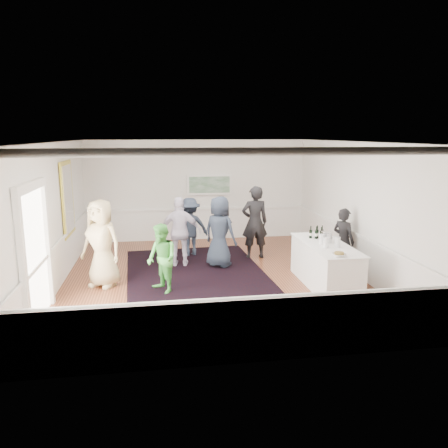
{
  "coord_description": "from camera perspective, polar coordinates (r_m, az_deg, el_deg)",
  "views": [
    {
      "loc": [
        -1.25,
        -9.86,
        3.37
      ],
      "look_at": [
        0.3,
        0.2,
        1.26
      ],
      "focal_mm": 35.0,
      "sensor_mm": 36.0,
      "label": 1
    }
  ],
  "objects": [
    {
      "name": "wainscoting",
      "position": [
        10.35,
        -1.46,
        -4.41
      ],
      "size": [
        7.0,
        8.0,
        1.0
      ],
      "primitive_type": null,
      "color": "white",
      "rests_on": "floor"
    },
    {
      "name": "landscape_painting",
      "position": [
        14.0,
        -1.92,
        5.16
      ],
      "size": [
        1.44,
        0.06,
        0.66
      ],
      "color": "white",
      "rests_on": "wall_back"
    },
    {
      "name": "guest_green",
      "position": [
        9.46,
        -8.13,
        -4.51
      ],
      "size": [
        0.85,
        0.91,
        1.5
      ],
      "primitive_type": "imported",
      "rotation": [
        0.0,
        0.0,
        -1.07
      ],
      "color": "green",
      "rests_on": "floor"
    },
    {
      "name": "guest_navy",
      "position": [
        11.15,
        -0.57,
        -1.03
      ],
      "size": [
        1.06,
        1.03,
        1.83
      ],
      "primitive_type": "imported",
      "rotation": [
        0.0,
        0.0,
        2.43
      ],
      "color": "#212938",
      "rests_on": "floor"
    },
    {
      "name": "wall_left",
      "position": [
        10.27,
        -21.25,
        0.97
      ],
      "size": [
        0.02,
        8.0,
        3.2
      ],
      "primitive_type": "cube",
      "color": "white",
      "rests_on": "floor"
    },
    {
      "name": "ceiling",
      "position": [
        9.94,
        -1.54,
        10.71
      ],
      "size": [
        7.0,
        8.0,
        0.02
      ],
      "primitive_type": "cube",
      "color": "white",
      "rests_on": "wall_back"
    },
    {
      "name": "juice_pitchers",
      "position": [
        9.74,
        13.46,
        -2.17
      ],
      "size": [
        0.38,
        0.42,
        0.24
      ],
      "color": "#82C144",
      "rests_on": "serving_table"
    },
    {
      "name": "guest_tan",
      "position": [
        10.06,
        -15.71,
        -2.46
      ],
      "size": [
        1.15,
        1.02,
        1.98
      ],
      "primitive_type": "imported",
      "rotation": [
        0.0,
        0.0,
        -0.51
      ],
      "color": "tan",
      "rests_on": "floor"
    },
    {
      "name": "wine_bottles",
      "position": [
        10.42,
        12.12,
        -1.01
      ],
      "size": [
        0.35,
        0.22,
        0.31
      ],
      "color": "black",
      "rests_on": "serving_table"
    },
    {
      "name": "mirror",
      "position": [
        11.49,
        -19.73,
        3.15
      ],
      "size": [
        0.05,
        1.25,
        1.85
      ],
      "color": "yellow",
      "rests_on": "wall_left"
    },
    {
      "name": "guest_lilac",
      "position": [
        11.25,
        -5.74,
        -1.04
      ],
      "size": [
        1.1,
        0.55,
        1.81
      ],
      "primitive_type": "imported",
      "rotation": [
        0.0,
        0.0,
        3.03
      ],
      "color": "silver",
      "rests_on": "floor"
    },
    {
      "name": "guest_dark_b",
      "position": [
        11.96,
        4.03,
        0.23
      ],
      "size": [
        0.74,
        0.5,
        2.0
      ],
      "primitive_type": "imported",
      "rotation": [
        0.0,
        0.0,
        3.18
      ],
      "color": "black",
      "rests_on": "floor"
    },
    {
      "name": "wall_back",
      "position": [
        14.03,
        -3.57,
        4.42
      ],
      "size": [
        7.0,
        0.02,
        3.2
      ],
      "primitive_type": "cube",
      "color": "white",
      "rests_on": "floor"
    },
    {
      "name": "wall_front",
      "position": [
        6.25,
        3.18,
        -4.76
      ],
      "size": [
        7.0,
        0.02,
        3.2
      ],
      "primitive_type": "cube",
      "color": "white",
      "rests_on": "floor"
    },
    {
      "name": "area_rug",
      "position": [
        11.03,
        -3.84,
        -6.07
      ],
      "size": [
        3.56,
        4.53,
        0.02
      ],
      "primitive_type": "cube",
      "rotation": [
        0.0,
        0.0,
        0.06
      ],
      "color": "black",
      "rests_on": "floor"
    },
    {
      "name": "serving_table",
      "position": [
        10.09,
        13.07,
        -5.21
      ],
      "size": [
        0.91,
        2.4,
        0.97
      ],
      "color": "white",
      "rests_on": "floor"
    },
    {
      "name": "nut_bowl",
      "position": [
        9.05,
        14.8,
        -3.83
      ],
      "size": [
        0.28,
        0.28,
        0.08
      ],
      "color": "white",
      "rests_on": "serving_table"
    },
    {
      "name": "wall_right",
      "position": [
        11.09,
        16.76,
        2.01
      ],
      "size": [
        0.02,
        8.0,
        3.2
      ],
      "primitive_type": "cube",
      "color": "white",
      "rests_on": "floor"
    },
    {
      "name": "ice_bucket",
      "position": [
        10.09,
        13.26,
        -1.71
      ],
      "size": [
        0.26,
        0.26,
        0.25
      ],
      "primitive_type": "cylinder",
      "color": "silver",
      "rests_on": "serving_table"
    },
    {
      "name": "floor",
      "position": [
        10.5,
        -1.45,
        -7.04
      ],
      "size": [
        8.0,
        8.0,
        0.0
      ],
      "primitive_type": "plane",
      "color": "brown",
      "rests_on": "ground"
    },
    {
      "name": "bartender",
      "position": [
        11.04,
        15.31,
        -2.14
      ],
      "size": [
        0.63,
        0.71,
        1.62
      ],
      "primitive_type": "imported",
      "rotation": [
        0.0,
        0.0,
        2.09
      ],
      "color": "black",
      "rests_on": "floor"
    },
    {
      "name": "doorway",
      "position": [
        8.49,
        -23.49,
        -2.59
      ],
      "size": [
        0.1,
        1.78,
        2.56
      ],
      "color": "white",
      "rests_on": "wall_left"
    },
    {
      "name": "guest_dark_a",
      "position": [
        12.24,
        -4.47,
        -0.38
      ],
      "size": [
        1.17,
        0.84,
        1.64
      ],
      "primitive_type": "imported",
      "rotation": [
        0.0,
        0.0,
        3.38
      ],
      "color": "#212938",
      "rests_on": "floor"
    }
  ]
}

